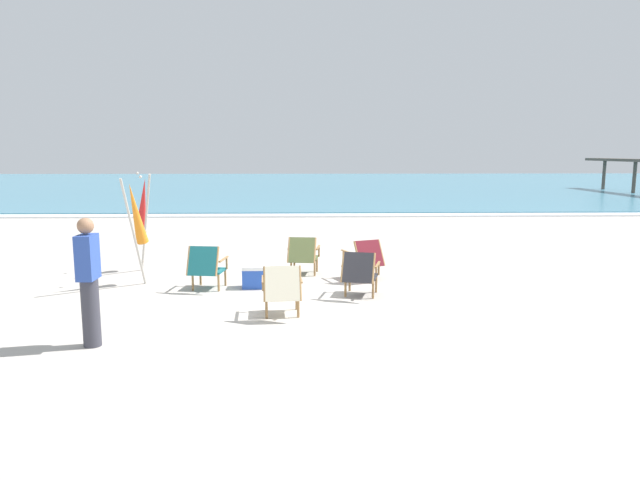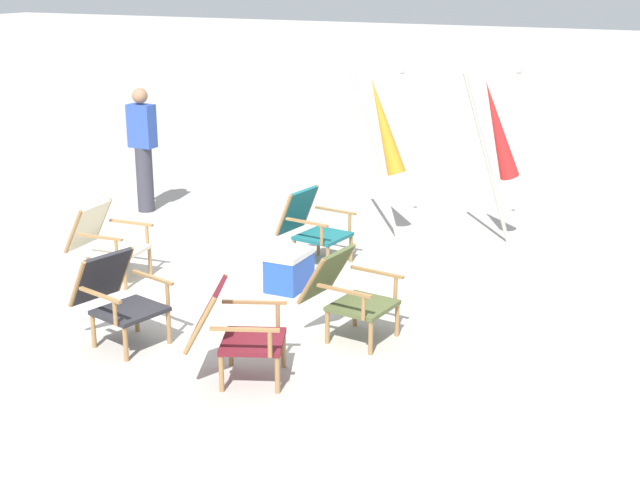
% 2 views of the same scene
% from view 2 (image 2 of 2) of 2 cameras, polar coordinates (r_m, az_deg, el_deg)
% --- Properties ---
extents(ground_plane, '(80.00, 80.00, 0.00)m').
position_cam_2_polar(ground_plane, '(8.94, -6.96, -3.51)').
color(ground_plane, '#B2AAA0').
extents(beach_chair_far_center, '(0.67, 0.83, 0.78)m').
position_cam_2_polar(beach_chair_far_center, '(7.79, 1.69, -3.27)').
color(beach_chair_far_center, '#515B33').
rests_on(beach_chair_far_center, ground).
extents(beach_chair_mid_center, '(0.66, 0.77, 0.81)m').
position_cam_2_polar(beach_chair_mid_center, '(9.73, -0.57, 1.02)').
color(beach_chair_mid_center, '#196066').
rests_on(beach_chair_mid_center, ground).
extents(beach_chair_front_right, '(0.81, 0.91, 0.79)m').
position_cam_2_polar(beach_chair_front_right, '(7.03, -5.68, -5.67)').
color(beach_chair_front_right, maroon).
rests_on(beach_chair_front_right, ground).
extents(beach_chair_back_left, '(0.74, 0.87, 0.78)m').
position_cam_2_polar(beach_chair_back_left, '(7.88, -12.87, -3.45)').
color(beach_chair_back_left, '#28282D').
rests_on(beach_chair_back_left, ground).
extents(beach_chair_back_right, '(0.63, 0.78, 0.79)m').
position_cam_2_polar(beach_chair_back_right, '(9.49, -13.61, 0.07)').
color(beach_chair_back_right, beige).
rests_on(beach_chair_back_right, ground).
extents(umbrella_furled_orange, '(0.34, 0.80, 2.01)m').
position_cam_2_polar(umbrella_furled_orange, '(10.54, 4.09, 7.19)').
color(umbrella_furled_orange, '#B7B2A8').
rests_on(umbrella_furled_orange, ground).
extents(umbrella_furled_red, '(0.55, 0.67, 2.03)m').
position_cam_2_polar(umbrella_furled_red, '(10.37, 11.29, 6.81)').
color(umbrella_furled_red, '#B7B2A8').
rests_on(umbrella_furled_red, ground).
extents(person_near_chairs, '(0.22, 0.34, 1.63)m').
position_cam_2_polar(person_near_chairs, '(11.91, -11.26, 5.74)').
color(person_near_chairs, '#383842').
rests_on(person_near_chairs, ground).
extents(cooler_box, '(0.49, 0.35, 0.40)m').
position_cam_2_polar(cooler_box, '(8.99, -1.99, -1.91)').
color(cooler_box, blue).
rests_on(cooler_box, ground).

